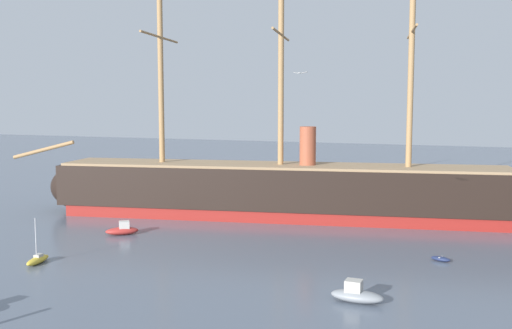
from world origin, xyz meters
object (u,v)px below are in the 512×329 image
object	(u,v)px
motorboat_alongside_bow	(122,230)
dinghy_alongside_stern	(441,259)
tall_ship	(280,190)
seagull_in_flight	(300,73)
dinghy_far_left	(122,205)
dinghy_distant_centre	(330,207)
sailboat_mid_left	(38,260)
motorboat_mid_right	(357,295)

from	to	relation	value
motorboat_alongside_bow	dinghy_alongside_stern	size ratio (longest dim) A/B	1.88
tall_ship	motorboat_alongside_bow	size ratio (longest dim) A/B	18.03
tall_ship	seagull_in_flight	xyz separation A→B (m)	(12.32, -31.46, 14.04)
motorboat_alongside_bow	dinghy_far_left	xyz separation A→B (m)	(-10.67, 15.56, -0.32)
dinghy_distant_centre	seagull_in_flight	size ratio (longest dim) A/B	2.32
sailboat_mid_left	motorboat_mid_right	distance (m)	31.29
dinghy_alongside_stern	seagull_in_flight	xyz separation A→B (m)	(-9.65, -16.28, 17.65)
sailboat_mid_left	motorboat_mid_right	size ratio (longest dim) A/B	1.07
sailboat_mid_left	dinghy_distant_centre	bearing A→B (deg)	63.09
tall_ship	motorboat_alongside_bow	xyz separation A→B (m)	(-14.07, -16.70, -3.28)
motorboat_alongside_bow	dinghy_distant_centre	bearing A→B (deg)	52.64
tall_ship	dinghy_distant_centre	bearing A→B (deg)	59.02
motorboat_mid_right	dinghy_distant_centre	world-z (taller)	motorboat_mid_right
sailboat_mid_left	motorboat_alongside_bow	distance (m)	13.62
motorboat_alongside_bow	motorboat_mid_right	bearing A→B (deg)	-23.58
tall_ship	motorboat_mid_right	size ratio (longest dim) A/B	17.24
sailboat_mid_left	motorboat_mid_right	xyz separation A→B (m)	(31.29, 0.19, 0.24)
motorboat_mid_right	dinghy_far_left	xyz separation A→B (m)	(-41.41, 28.98, -0.37)
tall_ship	sailboat_mid_left	bearing A→B (deg)	-115.76
motorboat_alongside_bow	dinghy_far_left	bearing A→B (deg)	124.44
sailboat_mid_left	motorboat_alongside_bow	world-z (taller)	sailboat_mid_left
tall_ship	sailboat_mid_left	size ratio (longest dim) A/B	16.08
dinghy_distant_centre	seagull_in_flight	world-z (taller)	seagull_in_flight
motorboat_mid_right	motorboat_alongside_bow	xyz separation A→B (m)	(-30.74, 13.42, -0.05)
motorboat_alongside_bow	dinghy_far_left	size ratio (longest dim) A/B	1.88
motorboat_alongside_bow	dinghy_distant_centre	world-z (taller)	motorboat_alongside_bow
dinghy_distant_centre	motorboat_mid_right	bearing A→B (deg)	-72.86
motorboat_mid_right	dinghy_far_left	bearing A→B (deg)	145.01
dinghy_alongside_stern	motorboat_mid_right	bearing A→B (deg)	-109.56
sailboat_mid_left	dinghy_far_left	xyz separation A→B (m)	(-10.12, 29.17, -0.13)
tall_ship	dinghy_far_left	distance (m)	25.03
motorboat_alongside_bow	dinghy_far_left	world-z (taller)	motorboat_alongside_bow
dinghy_alongside_stern	dinghy_distant_centre	world-z (taller)	dinghy_distant_centre
sailboat_mid_left	dinghy_alongside_stern	distance (m)	39.60
dinghy_alongside_stern	dinghy_far_left	distance (m)	48.78
motorboat_mid_right	dinghy_far_left	size ratio (longest dim) A/B	1.97
motorboat_mid_right	dinghy_far_left	world-z (taller)	motorboat_mid_right
tall_ship	motorboat_alongside_bow	distance (m)	22.08
tall_ship	seagull_in_flight	size ratio (longest dim) A/B	59.81
tall_ship	sailboat_mid_left	distance (m)	33.83
dinghy_alongside_stern	seagull_in_flight	size ratio (longest dim) A/B	1.77
motorboat_mid_right	sailboat_mid_left	bearing A→B (deg)	-179.65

